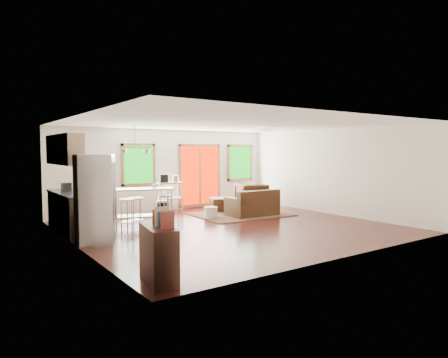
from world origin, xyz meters
TOP-DOWN VIEW (x-y plane):
  - floor at (0.00, 0.00)m, footprint 7.50×7.00m
  - ceiling at (0.00, 0.00)m, footprint 7.50×7.00m
  - back_wall at (0.00, 3.51)m, footprint 7.50×0.02m
  - left_wall at (-3.76, 0.00)m, footprint 0.02×7.00m
  - right_wall at (3.76, 0.00)m, footprint 0.02×7.00m
  - front_wall at (0.00, -3.51)m, footprint 7.50×0.02m
  - window_left at (-1.00, 3.46)m, footprint 1.10×0.05m
  - french_doors at (1.20, 3.46)m, footprint 1.60×0.05m
  - window_right at (2.90, 3.46)m, footprint 1.10×0.05m
  - rug at (1.38, 1.40)m, footprint 2.80×2.21m
  - loveseat at (1.54, 1.02)m, footprint 1.48×0.86m
  - coffee_table at (1.64, 1.80)m, footprint 1.21×0.99m
  - armchair at (2.45, 2.24)m, footprint 1.12×1.08m
  - ottoman at (1.29, 2.33)m, footprint 0.82×0.82m
  - pouf at (0.28, 1.36)m, footprint 0.49×0.49m
  - vase at (1.78, 1.80)m, footprint 0.19×0.20m
  - book at (2.02, 1.55)m, footprint 0.22×0.06m
  - cabinets at (-3.49, 1.70)m, footprint 0.64×2.24m
  - refrigerator at (-3.34, 0.09)m, footprint 0.97×0.96m
  - island at (-1.71, 1.49)m, footprint 1.63×1.01m
  - cup at (-1.28, 1.72)m, footprint 0.16×0.15m
  - bar_stool_a at (-2.35, 0.93)m, footprint 0.49×0.49m
  - bar_stool_b at (-2.09, 1.05)m, footprint 0.48×0.48m
  - bar_stool_c at (-1.33, 0.98)m, footprint 0.41×0.41m
  - trash_can at (-1.10, 1.59)m, footprint 0.42×0.42m
  - kitchen_cart at (-0.17, 3.06)m, footprint 0.86×0.64m
  - bookshelf at (-3.35, -2.86)m, footprint 0.54×0.99m
  - ceiling_flush at (1.60, 0.60)m, footprint 0.35×0.35m
  - pendant_light at (-1.90, 1.50)m, footprint 0.80×0.18m

SIDE VIEW (x-z plane):
  - floor at x=0.00m, z-range -0.02..0.00m
  - rug at x=1.38m, z-range 0.00..0.03m
  - pouf at x=0.28m, z-range 0.00..0.34m
  - ottoman at x=1.29m, z-range 0.00..0.43m
  - trash_can at x=-1.10m, z-range 0.00..0.60m
  - loveseat at x=1.54m, z-range -0.08..0.70m
  - coffee_table at x=1.64m, z-range 0.15..0.57m
  - bookshelf at x=-3.35m, z-range -0.12..0.99m
  - armchair at x=2.45m, z-range 0.00..0.93m
  - vase at x=1.78m, z-range 0.36..0.68m
  - book at x=2.02m, z-range 0.40..0.69m
  - bar_stool_a at x=-2.35m, z-range 0.19..0.98m
  - bar_stool_b at x=-2.09m, z-range 0.19..0.98m
  - bar_stool_c at x=-1.33m, z-range 0.20..1.00m
  - island at x=-1.71m, z-range 0.18..1.14m
  - kitchen_cart at x=-0.17m, z-range 0.22..1.41m
  - refrigerator at x=-3.34m, z-range 0.00..1.85m
  - cabinets at x=-3.49m, z-range -0.22..2.08m
  - cup at x=-1.28m, z-range 0.95..1.08m
  - french_doors at x=1.20m, z-range 0.05..2.15m
  - back_wall at x=0.00m, z-range 0.00..2.60m
  - left_wall at x=-3.76m, z-range 0.00..2.60m
  - right_wall at x=3.76m, z-range 0.00..2.60m
  - front_wall at x=0.00m, z-range 0.00..2.60m
  - window_left at x=-1.00m, z-range 0.85..2.15m
  - window_right at x=2.90m, z-range 0.85..2.15m
  - pendant_light at x=-1.90m, z-range 1.50..2.29m
  - ceiling_flush at x=1.60m, z-range 2.47..2.59m
  - ceiling at x=0.00m, z-range 2.60..2.62m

